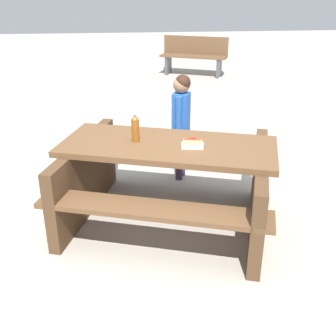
# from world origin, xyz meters

# --- Properties ---
(ground_plane) EXTENTS (30.00, 30.00, 0.00)m
(ground_plane) POSITION_xyz_m (0.00, 0.00, 0.00)
(ground_plane) COLOR #ADA599
(ground_plane) RESTS_ON ground
(picnic_table) EXTENTS (2.14, 1.89, 0.75)m
(picnic_table) POSITION_xyz_m (0.00, 0.00, 0.44)
(picnic_table) COLOR brown
(picnic_table) RESTS_ON ground
(soda_bottle) EXTENTS (0.07, 0.07, 0.25)m
(soda_bottle) POSITION_xyz_m (-0.27, 0.09, 0.87)
(soda_bottle) COLOR brown
(soda_bottle) RESTS_ON picnic_table
(hotdog_tray) EXTENTS (0.20, 0.14, 0.08)m
(hotdog_tray) POSITION_xyz_m (0.19, -0.10, 0.78)
(hotdog_tray) COLOR white
(hotdog_tray) RESTS_ON picnic_table
(child_in_coat) EXTENTS (0.21, 0.26, 1.14)m
(child_in_coat) POSITION_xyz_m (0.24, 0.90, 0.73)
(child_in_coat) COLOR #3F334C
(child_in_coat) RESTS_ON ground
(park_bench_mid) EXTENTS (1.53, 0.97, 0.85)m
(park_bench_mid) POSITION_xyz_m (1.27, 6.31, 0.45)
(park_bench_mid) COLOR brown
(park_bench_mid) RESTS_ON ground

